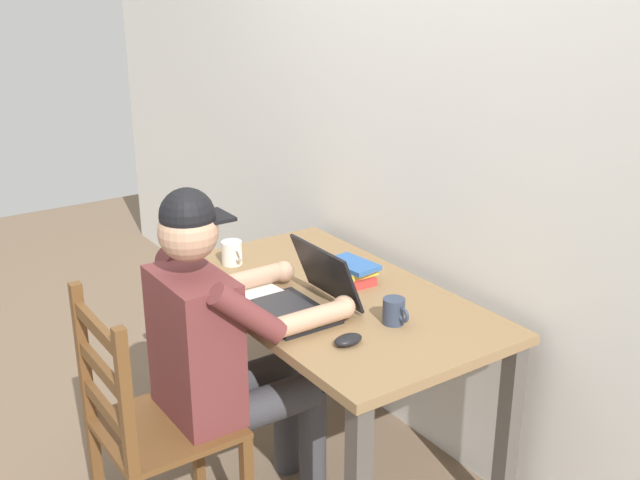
% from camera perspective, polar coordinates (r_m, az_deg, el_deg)
% --- Properties ---
extents(ground_plane, '(8.00, 8.00, 0.00)m').
position_cam_1_polar(ground_plane, '(3.18, 0.72, -16.23)').
color(ground_plane, brown).
extents(back_wall, '(6.00, 0.04, 2.60)m').
position_cam_1_polar(back_wall, '(2.91, 8.21, 8.29)').
color(back_wall, silver).
rests_on(back_wall, ground).
extents(desk, '(1.31, 0.74, 0.74)m').
position_cam_1_polar(desk, '(2.85, 0.77, -5.87)').
color(desk, olive).
rests_on(desk, ground).
extents(seated_person, '(0.50, 0.60, 1.23)m').
position_cam_1_polar(seated_person, '(2.62, -7.12, -7.59)').
color(seated_person, brown).
rests_on(seated_person, ground).
extents(wooden_chair, '(0.42, 0.42, 0.93)m').
position_cam_1_polar(wooden_chair, '(2.63, -12.46, -13.39)').
color(wooden_chair, brown).
rests_on(wooden_chair, ground).
extents(laptop, '(0.33, 0.32, 0.22)m').
position_cam_1_polar(laptop, '(2.66, -1.21, -4.18)').
color(laptop, black).
rests_on(laptop, desk).
extents(computer_mouse, '(0.06, 0.10, 0.03)m').
position_cam_1_polar(computer_mouse, '(2.45, 2.09, -7.40)').
color(computer_mouse, black).
rests_on(computer_mouse, desk).
extents(coffee_mug_white, '(0.12, 0.08, 0.10)m').
position_cam_1_polar(coffee_mug_white, '(3.08, -6.52, -0.95)').
color(coffee_mug_white, silver).
rests_on(coffee_mug_white, desk).
extents(coffee_mug_dark, '(0.11, 0.07, 0.09)m').
position_cam_1_polar(coffee_mug_dark, '(2.58, 5.52, -5.27)').
color(coffee_mug_dark, '#2D384C').
rests_on(coffee_mug_dark, desk).
extents(book_stack_main, '(0.20, 0.14, 0.07)m').
position_cam_1_polar(book_stack_main, '(2.91, 2.45, -2.32)').
color(book_stack_main, '#BC332D').
rests_on(book_stack_main, desk).
extents(paper_pile_near_laptop, '(0.22, 0.19, 0.00)m').
position_cam_1_polar(paper_pile_near_laptop, '(2.69, -2.58, -5.14)').
color(paper_pile_near_laptop, white).
rests_on(paper_pile_near_laptop, desk).
extents(paper_pile_back_corner, '(0.22, 0.16, 0.02)m').
position_cam_1_polar(paper_pile_back_corner, '(2.79, -4.31, -4.03)').
color(paper_pile_back_corner, silver).
rests_on(paper_pile_back_corner, desk).
extents(landscape_photo_print, '(0.15, 0.13, 0.00)m').
position_cam_1_polar(landscape_photo_print, '(3.09, 0.04, -1.67)').
color(landscape_photo_print, '#7A4293').
rests_on(landscape_photo_print, desk).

